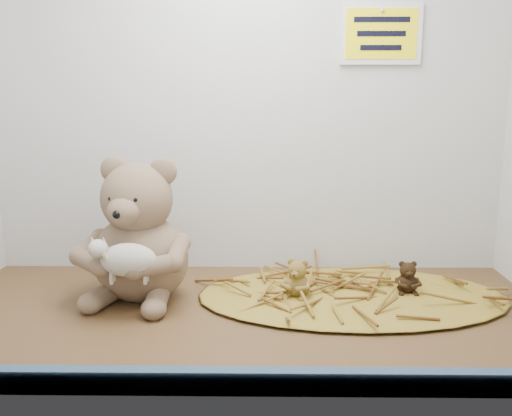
{
  "coord_description": "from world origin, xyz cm",
  "views": [
    {
      "loc": [
        3.72,
        -103.97,
        43.38
      ],
      "look_at": [
        2.33,
        2.77,
        20.63
      ],
      "focal_mm": 40.0,
      "sensor_mm": 36.0,
      "label": 1
    }
  ],
  "objects_px": {
    "mini_teddy_brown": "(407,276)",
    "toy_lamb": "(128,260)",
    "main_teddy": "(140,229)",
    "mini_teddy_tan": "(297,276)"
  },
  "relations": [
    {
      "from": "toy_lamb",
      "to": "mini_teddy_tan",
      "type": "distance_m",
      "value": 0.34
    },
    {
      "from": "toy_lamb",
      "to": "mini_teddy_tan",
      "type": "relative_size",
      "value": 1.75
    },
    {
      "from": "mini_teddy_brown",
      "to": "toy_lamb",
      "type": "bearing_deg",
      "value": -166.47
    },
    {
      "from": "mini_teddy_tan",
      "to": "mini_teddy_brown",
      "type": "relative_size",
      "value": 1.15
    },
    {
      "from": "mini_teddy_tan",
      "to": "mini_teddy_brown",
      "type": "bearing_deg",
      "value": 24.06
    },
    {
      "from": "main_teddy",
      "to": "mini_teddy_brown",
      "type": "height_order",
      "value": "main_teddy"
    },
    {
      "from": "mini_teddy_tan",
      "to": "mini_teddy_brown",
      "type": "xyz_separation_m",
      "value": [
        0.23,
        0.02,
        -0.01
      ]
    },
    {
      "from": "main_teddy",
      "to": "mini_teddy_brown",
      "type": "bearing_deg",
      "value": 12.33
    },
    {
      "from": "mini_teddy_brown",
      "to": "main_teddy",
      "type": "bearing_deg",
      "value": -177.23
    },
    {
      "from": "main_teddy",
      "to": "mini_teddy_tan",
      "type": "relative_size",
      "value": 3.76
    }
  ]
}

